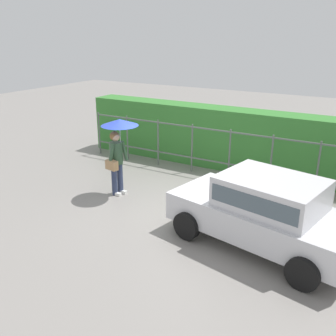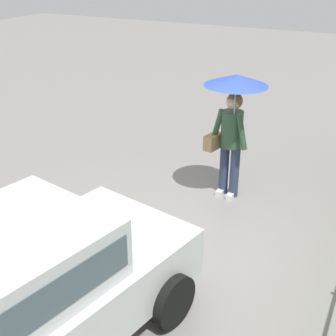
% 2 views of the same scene
% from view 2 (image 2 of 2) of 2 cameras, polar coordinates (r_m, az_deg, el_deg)
% --- Properties ---
extents(ground_plane, '(40.00, 40.00, 0.00)m').
position_cam_2_polar(ground_plane, '(6.22, 1.73, -10.42)').
color(ground_plane, gray).
extents(car, '(3.95, 2.43, 1.48)m').
position_cam_2_polar(car, '(4.54, -19.01, -14.89)').
color(car, silver).
rests_on(car, ground).
extents(pedestrian, '(0.96, 0.96, 2.05)m').
position_cam_2_polar(pedestrian, '(7.02, 8.15, 7.16)').
color(pedestrian, '#2D3856').
rests_on(pedestrian, ground).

